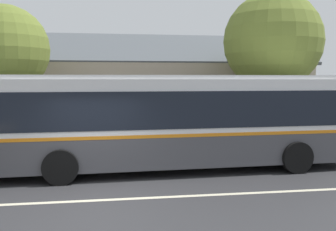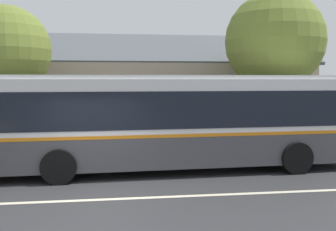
# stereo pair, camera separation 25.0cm
# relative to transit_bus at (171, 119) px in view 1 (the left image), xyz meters

# --- Properties ---
(ground_plane) EXTENTS (300.00, 300.00, 0.00)m
(ground_plane) POSITION_rel_transit_bus_xyz_m (-2.36, -2.90, -1.65)
(ground_plane) COLOR #2D2D30
(sidewalk_far) EXTENTS (60.00, 3.00, 0.15)m
(sidewalk_far) POSITION_rel_transit_bus_xyz_m (-2.36, 3.10, -1.57)
(sidewalk_far) COLOR #9E9E99
(sidewalk_far) RESTS_ON ground
(lane_divider_stripe) EXTENTS (60.00, 0.16, 0.01)m
(lane_divider_stripe) POSITION_rel_transit_bus_xyz_m (-2.36, -2.90, -1.64)
(lane_divider_stripe) COLOR beige
(lane_divider_stripe) RESTS_ON ground
(community_building) EXTENTS (26.57, 8.19, 6.51)m
(community_building) POSITION_rel_transit_bus_xyz_m (-4.67, 9.80, 0.33)
(community_building) COLOR tan
(community_building) RESTS_ON ground
(transit_bus) EXTENTS (12.38, 3.05, 3.06)m
(transit_bus) POSITION_rel_transit_bus_xyz_m (0.00, 0.00, 0.00)
(transit_bus) COLOR #47474C
(transit_bus) RESTS_ON ground
(street_tree_primary) EXTENTS (4.25, 4.25, 6.70)m
(street_tree_primary) POSITION_rel_transit_bus_xyz_m (5.07, 3.72, 2.90)
(street_tree_primary) COLOR #4C3828
(street_tree_primary) RESTS_ON ground
(street_tree_secondary) EXTENTS (3.39, 3.39, 5.77)m
(street_tree_secondary) POSITION_rel_transit_bus_xyz_m (-6.00, 3.42, 2.30)
(street_tree_secondary) COLOR #4C3828
(street_tree_secondary) RESTS_ON ground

